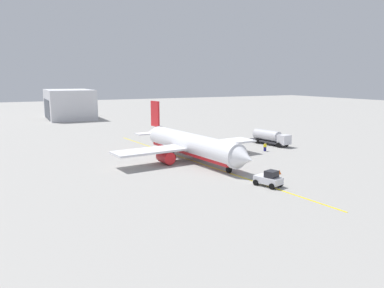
{
  "coord_description": "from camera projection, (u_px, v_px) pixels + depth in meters",
  "views": [
    {
      "loc": [
        57.65,
        -28.97,
        14.33
      ],
      "look_at": [
        0.0,
        0.0,
        3.0
      ],
      "focal_mm": 34.83,
      "sensor_mm": 36.0,
      "label": 1
    }
  ],
  "objects": [
    {
      "name": "ground_plane",
      "position": [
        192.0,
        161.0,
        66.02
      ],
      "size": [
        400.0,
        400.0,
        0.0
      ],
      "primitive_type": "plane",
      "color": "#9E9B96"
    },
    {
      "name": "airplane",
      "position": [
        191.0,
        145.0,
        65.93
      ],
      "size": [
        32.84,
        28.34,
        9.85
      ],
      "color": "white",
      "rests_on": "ground"
    },
    {
      "name": "fuel_tanker",
      "position": [
        270.0,
        137.0,
        81.67
      ],
      "size": [
        10.24,
        4.13,
        3.15
      ],
      "color": "#2D2D33",
      "rests_on": "ground"
    },
    {
      "name": "pushback_tug",
      "position": [
        269.0,
        179.0,
        50.21
      ],
      "size": [
        4.02,
        3.19,
        2.2
      ],
      "color": "silver",
      "rests_on": "ground"
    },
    {
      "name": "refueling_worker",
      "position": [
        265.0,
        147.0,
        74.52
      ],
      "size": [
        0.45,
        0.58,
        1.71
      ],
      "color": "navy",
      "rests_on": "ground"
    },
    {
      "name": "safety_cone_nose",
      "position": [
        279.0,
        172.0,
        56.68
      ],
      "size": [
        0.59,
        0.59,
        0.65
      ],
      "primitive_type": "cone",
      "color": "#F2590F",
      "rests_on": "ground"
    },
    {
      "name": "safety_cone_wingtip",
      "position": [
        270.0,
        174.0,
        55.74
      ],
      "size": [
        0.57,
        0.57,
        0.63
      ],
      "primitive_type": "cone",
      "color": "#F2590F",
      "rests_on": "ground"
    },
    {
      "name": "distant_hangar",
      "position": [
        69.0,
        104.0,
        135.56
      ],
      "size": [
        23.77,
        15.53,
        10.45
      ],
      "color": "silver",
      "rests_on": "ground"
    },
    {
      "name": "taxi_line_marking",
      "position": [
        192.0,
        161.0,
        66.02
      ],
      "size": [
        61.68,
        7.13,
        0.01
      ],
      "primitive_type": "cube",
      "rotation": [
        0.0,
        0.0,
        0.11
      ],
      "color": "yellow",
      "rests_on": "ground"
    }
  ]
}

